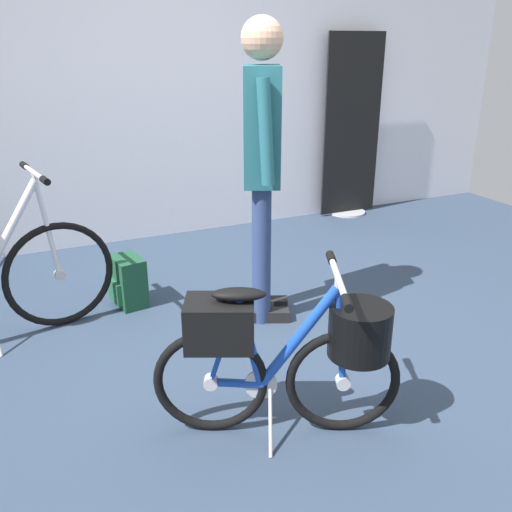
{
  "coord_description": "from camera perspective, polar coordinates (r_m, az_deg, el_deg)",
  "views": [
    {
      "loc": [
        -1.25,
        -2.29,
        1.59
      ],
      "look_at": [
        -0.14,
        0.14,
        0.55
      ],
      "focal_mm": 38.63,
      "sensor_mm": 36.0,
      "label": 1
    }
  ],
  "objects": [
    {
      "name": "visitor_near_wall",
      "position": [
        3.14,
        0.63,
        10.34
      ],
      "size": [
        0.36,
        0.49,
        1.72
      ],
      "color": "navy",
      "rests_on": "ground_plane"
    },
    {
      "name": "ground_plane",
      "position": [
        3.05,
        3.52,
        -10.18
      ],
      "size": [
        6.95,
        6.95,
        0.0
      ],
      "primitive_type": "plane",
      "color": "#2D3D51"
    },
    {
      "name": "backpack_on_floor",
      "position": [
        3.62,
        -13.12,
        -2.62
      ],
      "size": [
        0.23,
        0.27,
        0.32
      ],
      "color": "#19472D",
      "rests_on": "ground_plane"
    },
    {
      "name": "folding_bike_foreground",
      "position": [
        2.32,
        3.39,
        -9.65
      ],
      "size": [
        0.97,
        0.59,
        0.75
      ],
      "color": "black",
      "rests_on": "ground_plane"
    },
    {
      "name": "floor_banner_stand",
      "position": [
        5.42,
        9.87,
        12.1
      ],
      "size": [
        0.6,
        0.36,
        1.68
      ],
      "color": "#B7B7BC",
      "rests_on": "ground_plane"
    },
    {
      "name": "back_wall",
      "position": [
        4.74,
        -9.88,
        19.92
      ],
      "size": [
        6.95,
        0.1,
        3.0
      ],
      "primitive_type": "cube",
      "color": "silver",
      "rests_on": "ground_plane"
    }
  ]
}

